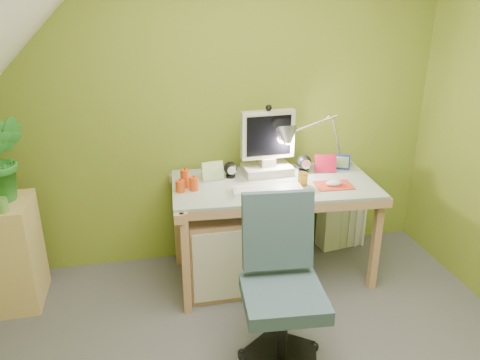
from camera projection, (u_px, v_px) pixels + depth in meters
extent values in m
cube|color=olive|center=(223.00, 105.00, 3.36)|extent=(3.20, 0.01, 2.40)
cube|color=white|center=(268.00, 190.00, 3.06)|extent=(0.47, 0.18, 0.02)
cube|color=red|center=(334.00, 185.00, 3.15)|extent=(0.26, 0.19, 0.01)
ellipsoid|color=white|center=(334.00, 183.00, 3.14)|extent=(0.12, 0.09, 0.04)
cylinder|color=#9B6C16|center=(303.00, 179.00, 3.15)|extent=(0.07, 0.07, 0.08)
cube|color=#AF122E|center=(325.00, 163.00, 3.37)|extent=(0.15, 0.05, 0.13)
cube|color=navy|center=(341.00, 162.00, 3.44)|extent=(0.12, 0.07, 0.11)
cube|color=#ABC184|center=(213.00, 171.00, 3.23)|extent=(0.15, 0.05, 0.13)
cube|color=tan|center=(16.00, 253.00, 3.06)|extent=(0.27, 0.42, 0.73)
imported|color=#297D2A|center=(1.00, 159.00, 2.87)|extent=(0.34, 0.29, 0.54)
cylinder|color=#56913C|center=(2.00, 205.00, 2.77)|extent=(0.07, 0.07, 0.09)
cube|color=white|center=(341.00, 224.00, 3.83)|extent=(0.39, 0.20, 0.37)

